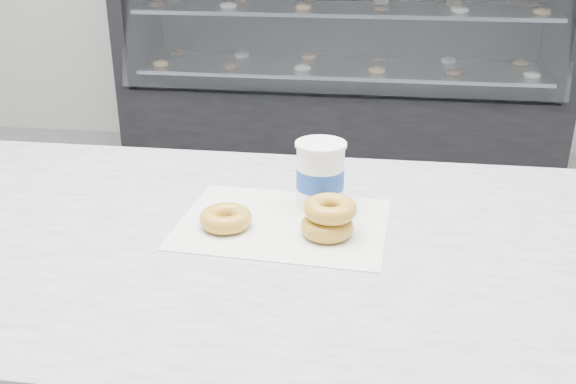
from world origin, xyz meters
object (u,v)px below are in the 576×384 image
object	(u,v)px
display_case	(341,82)
coffee_cup	(320,174)
donut_stack	(329,218)
donut_single	(226,218)

from	to	relation	value
display_case	coffee_cup	world-z (taller)	display_case
donut_stack	display_case	bearing A→B (deg)	93.13
coffee_cup	donut_stack	bearing A→B (deg)	-82.66
donut_single	coffee_cup	xyz separation A→B (m)	(0.14, 0.11, 0.04)
donut_single	coffee_cup	size ratio (longest dim) A/B	0.73
donut_stack	donut_single	bearing A→B (deg)	178.43
donut_single	coffee_cup	world-z (taller)	coffee_cup
donut_single	donut_stack	distance (m)	0.17
donut_single	display_case	bearing A→B (deg)	89.57
donut_stack	coffee_cup	xyz separation A→B (m)	(-0.02, 0.11, 0.03)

